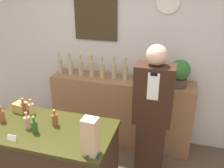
{
  "coord_description": "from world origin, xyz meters",
  "views": [
    {
      "loc": [
        0.81,
        -1.29,
        2.3
      ],
      "look_at": [
        0.12,
        1.11,
        1.21
      ],
      "focal_mm": 40.0,
      "sensor_mm": 36.0,
      "label": 1
    }
  ],
  "objects_px": {
    "shopkeeper": "(152,117)",
    "paper_bag": "(90,137)",
    "potted_plant": "(180,73)",
    "tape_dispenser": "(93,154)"
  },
  "relations": [
    {
      "from": "potted_plant",
      "to": "tape_dispenser",
      "type": "relative_size",
      "value": 3.91
    },
    {
      "from": "shopkeeper",
      "to": "paper_bag",
      "type": "relative_size",
      "value": 5.04
    },
    {
      "from": "shopkeeper",
      "to": "tape_dispenser",
      "type": "distance_m",
      "value": 1.03
    },
    {
      "from": "shopkeeper",
      "to": "potted_plant",
      "type": "xyz_separation_m",
      "value": [
        0.25,
        0.56,
        0.36
      ]
    },
    {
      "from": "potted_plant",
      "to": "tape_dispenser",
      "type": "height_order",
      "value": "potted_plant"
    },
    {
      "from": "paper_bag",
      "to": "tape_dispenser",
      "type": "xyz_separation_m",
      "value": [
        0.02,
        -0.02,
        -0.14
      ]
    },
    {
      "from": "shopkeeper",
      "to": "paper_bag",
      "type": "xyz_separation_m",
      "value": [
        -0.38,
        -0.93,
        0.29
      ]
    },
    {
      "from": "paper_bag",
      "to": "shopkeeper",
      "type": "bearing_deg",
      "value": 67.6
    },
    {
      "from": "shopkeeper",
      "to": "tape_dispenser",
      "type": "height_order",
      "value": "shopkeeper"
    },
    {
      "from": "shopkeeper",
      "to": "tape_dispenser",
      "type": "bearing_deg",
      "value": -110.64
    }
  ]
}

